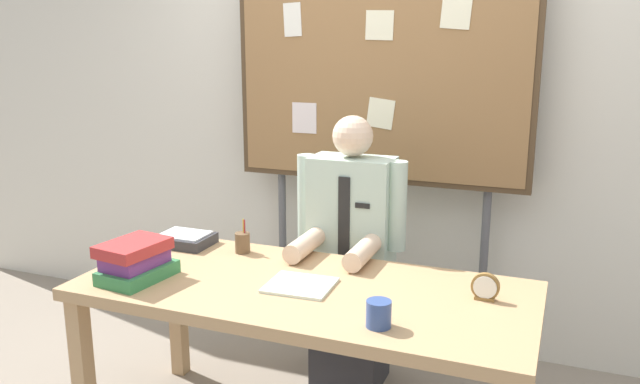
# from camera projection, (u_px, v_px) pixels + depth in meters

# --- Properties ---
(back_wall) EXTENTS (6.40, 0.08, 2.70)m
(back_wall) POSITION_uv_depth(u_px,v_px,m) (389.00, 108.00, 3.56)
(back_wall) COLOR silver
(back_wall) RESTS_ON ground_plane
(desk) EXTENTS (1.85, 0.82, 0.75)m
(desk) POSITION_uv_depth(u_px,v_px,m) (304.00, 304.00, 2.61)
(desk) COLOR tan
(desk) RESTS_ON ground_plane
(person) EXTENTS (0.55, 0.56, 1.38)m
(person) POSITION_uv_depth(u_px,v_px,m) (350.00, 265.00, 3.15)
(person) COLOR #2D2D33
(person) RESTS_ON ground_plane
(bulletin_board) EXTENTS (1.60, 0.09, 2.17)m
(bulletin_board) POSITION_uv_depth(u_px,v_px,m) (379.00, 74.00, 3.33)
(bulletin_board) COLOR #4C3823
(bulletin_board) RESTS_ON ground_plane
(book_stack) EXTENTS (0.25, 0.32, 0.16)m
(book_stack) POSITION_uv_depth(u_px,v_px,m) (136.00, 261.00, 2.64)
(book_stack) COLOR #337F47
(book_stack) RESTS_ON desk
(open_notebook) EXTENTS (0.27, 0.25, 0.01)m
(open_notebook) POSITION_uv_depth(u_px,v_px,m) (300.00, 285.00, 2.58)
(open_notebook) COLOR silver
(open_notebook) RESTS_ON desk
(desk_clock) EXTENTS (0.11, 0.04, 0.11)m
(desk_clock) POSITION_uv_depth(u_px,v_px,m) (485.00, 288.00, 2.44)
(desk_clock) COLOR olive
(desk_clock) RESTS_ON desk
(coffee_mug) EXTENTS (0.09, 0.09, 0.10)m
(coffee_mug) POSITION_uv_depth(u_px,v_px,m) (379.00, 314.00, 2.21)
(coffee_mug) COLOR #334C8C
(coffee_mug) RESTS_ON desk
(pen_holder) EXTENTS (0.07, 0.07, 0.16)m
(pen_holder) POSITION_uv_depth(u_px,v_px,m) (243.00, 242.00, 2.98)
(pen_holder) COLOR brown
(pen_holder) RESTS_ON desk
(paper_tray) EXTENTS (0.26, 0.20, 0.06)m
(paper_tray) POSITION_uv_depth(u_px,v_px,m) (185.00, 239.00, 3.10)
(paper_tray) COLOR #333338
(paper_tray) RESTS_ON desk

